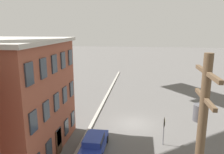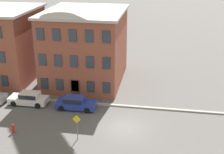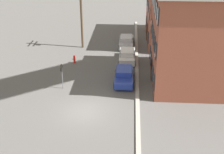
# 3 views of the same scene
# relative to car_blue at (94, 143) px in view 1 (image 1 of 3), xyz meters

# --- Properties ---
(ground_plane) EXTENTS (200.00, 200.00, 0.00)m
(ground_plane) POSITION_rel_car_blue_xyz_m (5.96, -3.15, -0.75)
(ground_plane) COLOR #565451
(kerb_strip) EXTENTS (56.00, 0.36, 0.16)m
(kerb_strip) POSITION_rel_car_blue_xyz_m (5.96, 1.35, -0.67)
(kerb_strip) COLOR #9E998E
(kerb_strip) RESTS_ON ground_plane
(car_blue) EXTENTS (4.40, 1.92, 1.43)m
(car_blue) POSITION_rel_car_blue_xyz_m (0.00, 0.00, 0.00)
(car_blue) COLOR #233899
(car_blue) RESTS_ON ground_plane
(caution_sign) EXTENTS (0.94, 0.08, 2.63)m
(caution_sign) POSITION_rel_car_blue_xyz_m (1.85, -5.94, 1.01)
(caution_sign) COLOR slate
(caution_sign) RESTS_ON ground_plane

